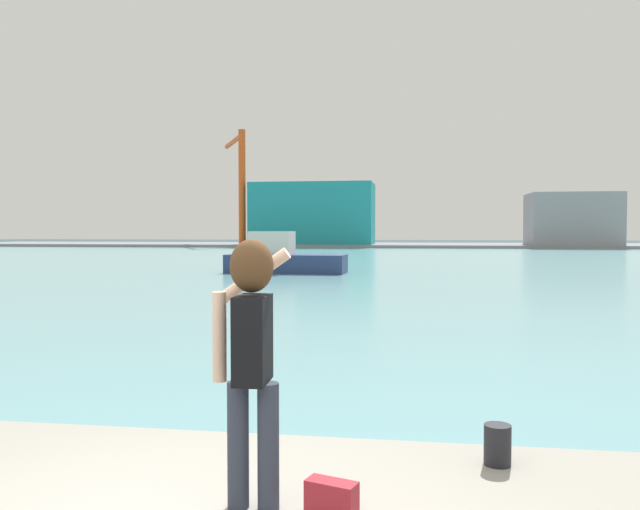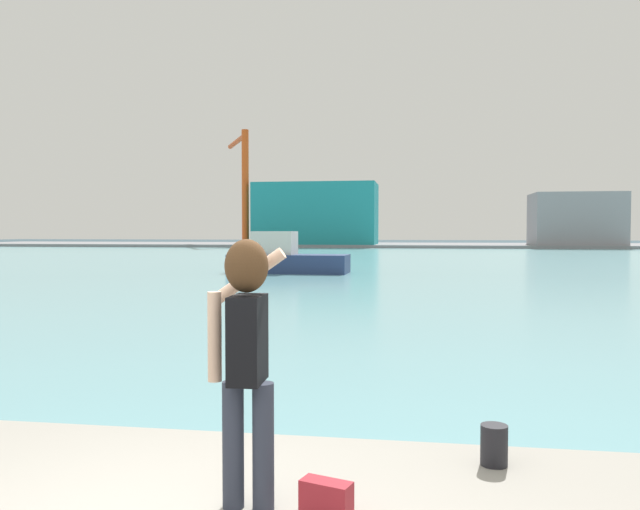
{
  "view_description": "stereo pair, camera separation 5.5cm",
  "coord_description": "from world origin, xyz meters",
  "px_view_note": "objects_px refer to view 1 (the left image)",
  "views": [
    {
      "loc": [
        1.38,
        -3.42,
        2.35
      ],
      "look_at": [
        -0.12,
        6.35,
        1.97
      ],
      "focal_mm": 35.79,
      "sensor_mm": 36.0,
      "label": 1
    },
    {
      "loc": [
        1.43,
        -3.41,
        2.35
      ],
      "look_at": [
        -0.12,
        6.35,
        1.97
      ],
      "focal_mm": 35.79,
      "sensor_mm": 36.0,
      "label": 2
    }
  ],
  "objects_px": {
    "harbor_bollard": "(497,445)",
    "warehouse_left": "(313,214)",
    "person_photographer": "(251,344)",
    "port_crane": "(240,174)",
    "boat_moored": "(283,259)",
    "handbag": "(332,500)",
    "warehouse_right": "(572,219)"
  },
  "relations": [
    {
      "from": "person_photographer",
      "to": "port_crane",
      "type": "distance_m",
      "value": 89.5
    },
    {
      "from": "handbag",
      "to": "warehouse_left",
      "type": "relative_size",
      "value": 0.02
    },
    {
      "from": "warehouse_left",
      "to": "handbag",
      "type": "bearing_deg",
      "value": -80.6
    },
    {
      "from": "handbag",
      "to": "warehouse_left",
      "type": "bearing_deg",
      "value": 99.4
    },
    {
      "from": "warehouse_right",
      "to": "port_crane",
      "type": "bearing_deg",
      "value": -178.79
    },
    {
      "from": "handbag",
      "to": "port_crane",
      "type": "relative_size",
      "value": 0.02
    },
    {
      "from": "warehouse_right",
      "to": "person_photographer",
      "type": "bearing_deg",
      "value": -104.08
    },
    {
      "from": "harbor_bollard",
      "to": "handbag",
      "type": "bearing_deg",
      "value": -135.65
    },
    {
      "from": "warehouse_left",
      "to": "warehouse_right",
      "type": "height_order",
      "value": "warehouse_left"
    },
    {
      "from": "boat_moored",
      "to": "warehouse_left",
      "type": "xyz_separation_m",
      "value": [
        -7.54,
        56.27,
        3.97
      ]
    },
    {
      "from": "boat_moored",
      "to": "port_crane",
      "type": "relative_size",
      "value": 0.41
    },
    {
      "from": "handbag",
      "to": "boat_moored",
      "type": "relative_size",
      "value": 0.05
    },
    {
      "from": "person_photographer",
      "to": "handbag",
      "type": "distance_m",
      "value": 1.09
    },
    {
      "from": "handbag",
      "to": "harbor_bollard",
      "type": "xyz_separation_m",
      "value": [
        1.13,
        1.11,
        0.03
      ]
    },
    {
      "from": "handbag",
      "to": "boat_moored",
      "type": "height_order",
      "value": "boat_moored"
    },
    {
      "from": "handbag",
      "to": "port_crane",
      "type": "xyz_separation_m",
      "value": [
        -24.97,
        85.71,
        9.91
      ]
    },
    {
      "from": "harbor_bollard",
      "to": "boat_moored",
      "type": "distance_m",
      "value": 30.54
    },
    {
      "from": "warehouse_left",
      "to": "port_crane",
      "type": "relative_size",
      "value": 1.06
    },
    {
      "from": "person_photographer",
      "to": "warehouse_left",
      "type": "height_order",
      "value": "warehouse_left"
    },
    {
      "from": "port_crane",
      "to": "person_photographer",
      "type": "bearing_deg",
      "value": -74.07
    },
    {
      "from": "person_photographer",
      "to": "warehouse_right",
      "type": "distance_m",
      "value": 89.32
    },
    {
      "from": "boat_moored",
      "to": "warehouse_left",
      "type": "distance_m",
      "value": 56.91
    },
    {
      "from": "person_photographer",
      "to": "port_crane",
      "type": "bearing_deg",
      "value": 14.19
    },
    {
      "from": "boat_moored",
      "to": "warehouse_right",
      "type": "xyz_separation_m",
      "value": [
        28.04,
        56.1,
        3.1
      ]
    },
    {
      "from": "handbag",
      "to": "port_crane",
      "type": "bearing_deg",
      "value": 106.24
    },
    {
      "from": "boat_moored",
      "to": "warehouse_right",
      "type": "relative_size",
      "value": 0.58
    },
    {
      "from": "port_crane",
      "to": "boat_moored",
      "type": "bearing_deg",
      "value": -71.8
    },
    {
      "from": "harbor_bollard",
      "to": "warehouse_left",
      "type": "relative_size",
      "value": 0.02
    },
    {
      "from": "handbag",
      "to": "warehouse_right",
      "type": "xyz_separation_m",
      "value": [
        21.19,
        86.68,
        3.24
      ]
    },
    {
      "from": "person_photographer",
      "to": "harbor_bollard",
      "type": "height_order",
      "value": "person_photographer"
    },
    {
      "from": "boat_moored",
      "to": "warehouse_left",
      "type": "bearing_deg",
      "value": 99.08
    },
    {
      "from": "person_photographer",
      "to": "warehouse_right",
      "type": "height_order",
      "value": "warehouse_right"
    }
  ]
}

